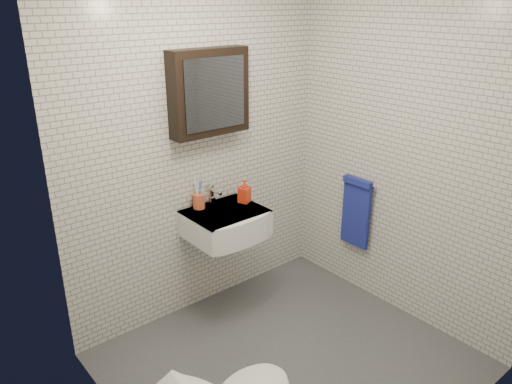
# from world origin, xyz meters

# --- Properties ---
(ground) EXTENTS (2.20, 2.00, 0.01)m
(ground) POSITION_xyz_m (0.00, 0.00, 0.01)
(ground) COLOR #45484C
(ground) RESTS_ON ground
(room_shell) EXTENTS (2.22, 2.02, 2.51)m
(room_shell) POSITION_xyz_m (0.00, 0.00, 1.47)
(room_shell) COLOR silver
(room_shell) RESTS_ON ground
(washbasin) EXTENTS (0.55, 0.50, 0.20)m
(washbasin) POSITION_xyz_m (0.05, 0.73, 0.76)
(washbasin) COLOR white
(washbasin) RESTS_ON room_shell
(faucet) EXTENTS (0.06, 0.20, 0.15)m
(faucet) POSITION_xyz_m (0.05, 0.93, 0.92)
(faucet) COLOR silver
(faucet) RESTS_ON washbasin
(mirror_cabinet) EXTENTS (0.60, 0.15, 0.60)m
(mirror_cabinet) POSITION_xyz_m (0.05, 0.93, 1.70)
(mirror_cabinet) COLOR black
(mirror_cabinet) RESTS_ON room_shell
(towel_rail) EXTENTS (0.09, 0.30, 0.58)m
(towel_rail) POSITION_xyz_m (1.04, 0.35, 0.72)
(towel_rail) COLOR silver
(towel_rail) RESTS_ON room_shell
(toothbrush_cup) EXTENTS (0.09, 0.09, 0.25)m
(toothbrush_cup) POSITION_xyz_m (-0.07, 0.94, 0.91)
(toothbrush_cup) COLOR #C45331
(toothbrush_cup) RESTS_ON washbasin
(soap_bottle) EXTENTS (0.11, 0.11, 0.18)m
(soap_bottle) POSITION_xyz_m (0.27, 0.81, 0.94)
(soap_bottle) COLOR orange
(soap_bottle) RESTS_ON washbasin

